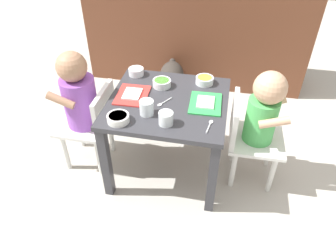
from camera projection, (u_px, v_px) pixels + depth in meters
name	position (u px, v px, depth m)	size (l,w,h in m)	color
ground_plane	(168.00, 166.00, 1.89)	(7.00, 7.00, 0.00)	#B2ADA3
kitchen_cabinet_back	(197.00, 18.00, 2.41)	(1.67, 0.37, 1.00)	brown
dining_table	(168.00, 113.00, 1.65)	(0.59, 0.56, 0.47)	#333338
seated_child_left	(81.00, 99.00, 1.67)	(0.28, 0.28, 0.70)	silver
seated_child_right	(260.00, 116.00, 1.58)	(0.29, 0.29, 0.66)	silver
dog	(172.00, 78.00, 2.31)	(0.23, 0.43, 0.30)	#332D28
food_tray_left	(132.00, 95.00, 1.63)	(0.17, 0.20, 0.02)	red
food_tray_right	(205.00, 103.00, 1.57)	(0.16, 0.20, 0.02)	green
water_cup_left	(166.00, 119.00, 1.43)	(0.07, 0.07, 0.06)	white
water_cup_right	(147.00, 108.00, 1.49)	(0.07, 0.07, 0.07)	white
cereal_bowl_right_side	(136.00, 71.00, 1.79)	(0.08, 0.08, 0.04)	white
veggie_bowl_far	(205.00, 80.00, 1.72)	(0.10, 0.10, 0.04)	white
cereal_bowl_left_side	(118.00, 118.00, 1.45)	(0.10, 0.10, 0.03)	white
veggie_bowl_near	(162.00, 83.00, 1.69)	(0.10, 0.10, 0.04)	white
spoon_by_left_tray	(163.00, 103.00, 1.58)	(0.06, 0.09, 0.01)	silver
spoon_by_right_tray	(210.00, 125.00, 1.44)	(0.03, 0.10, 0.01)	silver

